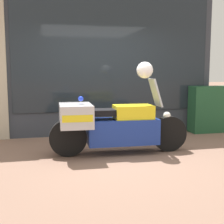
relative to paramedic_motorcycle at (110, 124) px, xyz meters
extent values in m
plane|color=#7A5B4C|center=(0.14, -0.14, -0.53)|extent=(60.00, 60.00, 0.00)
cube|color=#333842|center=(0.14, 1.86, 1.39)|extent=(5.42, 0.40, 3.84)
cube|color=#1E262D|center=(0.47, 1.65, 1.44)|extent=(4.46, 0.02, 2.84)
cube|color=slate|center=(0.43, 1.87, -0.26)|extent=(4.24, 0.30, 0.55)
cube|color=silver|center=(0.43, 2.01, 0.61)|extent=(4.24, 0.02, 1.23)
cube|color=beige|center=(0.43, 1.87, 1.22)|extent=(4.24, 0.30, 0.02)
cube|color=maroon|center=(-1.06, 1.87, 1.26)|extent=(0.18, 0.04, 0.06)
cube|color=navy|center=(-0.07, 1.87, 1.26)|extent=(0.18, 0.04, 0.06)
cube|color=#195623|center=(0.92, 1.87, 1.26)|extent=(0.18, 0.04, 0.06)
cube|color=#C68E19|center=(1.91, 1.87, 1.26)|extent=(0.18, 0.04, 0.06)
cube|color=white|center=(-1.05, 1.81, 0.15)|extent=(0.19, 0.04, 0.27)
cube|color=#2D8E42|center=(-0.06, 1.81, 0.15)|extent=(0.19, 0.02, 0.27)
cube|color=#2866B7|center=(0.92, 1.81, 0.15)|extent=(0.19, 0.03, 0.27)
cube|color=yellow|center=(1.90, 1.81, 0.15)|extent=(0.19, 0.03, 0.27)
cylinder|color=black|center=(1.10, -0.03, -0.21)|extent=(0.65, 0.16, 0.64)
cylinder|color=black|center=(-0.73, 0.02, -0.21)|extent=(0.65, 0.16, 0.64)
cube|color=navy|center=(0.23, -0.01, -0.13)|extent=(1.25, 0.53, 0.45)
cube|color=yellow|center=(0.42, -0.01, 0.19)|extent=(0.69, 0.46, 0.27)
cube|color=black|center=(-0.05, 0.00, 0.22)|extent=(0.73, 0.39, 0.10)
cube|color=#B7B7BC|center=(-0.59, 0.02, 0.18)|extent=(0.56, 0.80, 0.38)
cube|color=yellow|center=(-0.59, 0.02, 0.18)|extent=(0.51, 0.81, 0.11)
cube|color=#B2BCC6|center=(0.83, -0.03, 0.54)|extent=(0.19, 0.35, 0.50)
sphere|color=white|center=(1.05, -0.03, 0.12)|extent=(0.14, 0.14, 0.14)
sphere|color=blue|center=(-0.50, 0.02, 0.46)|extent=(0.09, 0.09, 0.09)
cube|color=#1E4C2D|center=(2.76, 1.41, 0.02)|extent=(0.95, 0.41, 1.10)
sphere|color=white|center=(0.62, -0.02, 0.94)|extent=(0.29, 0.29, 0.29)
camera|label=1|loc=(-1.16, -5.24, 0.94)|focal=50.00mm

